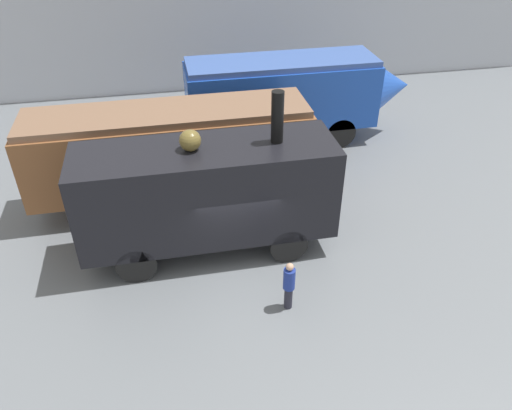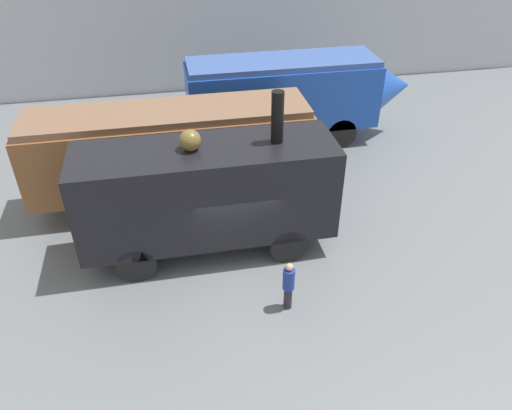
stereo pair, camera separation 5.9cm
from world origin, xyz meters
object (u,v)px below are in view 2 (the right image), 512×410
at_px(steam_locomotive, 207,191).
at_px(visitor_person, 288,284).
at_px(streamlined_locomotive, 299,92).
at_px(passenger_coach_wooden, 171,147).

bearing_deg(steam_locomotive, visitor_person, -59.19).
height_order(streamlined_locomotive, visitor_person, streamlined_locomotive).
distance_m(passenger_coach_wooden, visitor_person, 6.99).
bearing_deg(streamlined_locomotive, visitor_person, -106.40).
distance_m(streamlined_locomotive, steam_locomotive, 8.71).
bearing_deg(visitor_person, steam_locomotive, 120.81).
height_order(steam_locomotive, visitor_person, steam_locomotive).
bearing_deg(passenger_coach_wooden, steam_locomotive, -72.88).
bearing_deg(streamlined_locomotive, steam_locomotive, -124.18).
xyz_separation_m(streamlined_locomotive, steam_locomotive, (-4.89, -7.20, -0.03)).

